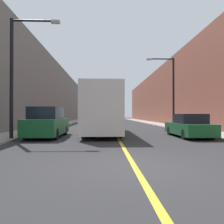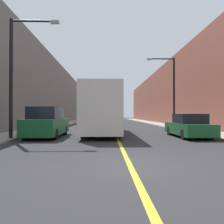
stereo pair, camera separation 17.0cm
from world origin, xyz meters
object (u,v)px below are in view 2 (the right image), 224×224
street_lamp_left (16,69)px  bus (102,110)px  car_right_near (188,127)px  street_lamp_right (171,87)px  parked_suv_left (47,123)px

street_lamp_left → bus: bearing=39.8°
bus → car_right_near: bus is taller
street_lamp_left → car_right_near: bearing=7.0°
street_lamp_right → parked_suv_left: bearing=-143.8°
parked_suv_left → street_lamp_left: size_ratio=0.72×
car_right_near → street_lamp_right: bearing=80.9°
parked_suv_left → street_lamp_right: bearing=36.2°
car_right_near → street_lamp_right: size_ratio=0.65×
car_right_near → street_lamp_left: (-10.45, -1.28, 3.40)m
car_right_near → street_lamp_left: size_ratio=0.67×
parked_suv_left → street_lamp_left: street_lamp_left is taller
car_right_near → street_lamp_left: bearing=-173.0°
parked_suv_left → car_right_near: parked_suv_left is taller
street_lamp_left → parked_suv_left: bearing=47.7°
car_right_near → street_lamp_right: (1.24, 7.80, 3.51)m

